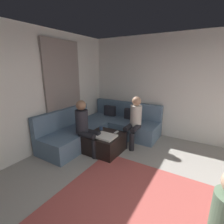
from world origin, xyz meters
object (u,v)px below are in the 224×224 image
at_px(ottoman, 105,143).
at_px(sectional_couch, 103,128).
at_px(game_remote, 116,132).
at_px(person_on_couch_back, 134,119).
at_px(coffee_mug, 101,128).
at_px(person_on_couch_side, 85,125).

bearing_deg(ottoman, sectional_couch, 127.70).
bearing_deg(ottoman, game_remote, 50.71).
relative_size(game_remote, person_on_couch_back, 0.12).
bearing_deg(coffee_mug, person_on_couch_side, -103.94).
xyz_separation_m(game_remote, person_on_couch_back, (0.24, 0.45, 0.23)).
xyz_separation_m(ottoman, game_remote, (0.18, 0.22, 0.22)).
bearing_deg(coffee_mug, ottoman, -39.29).
bearing_deg(sectional_couch, person_on_couch_back, 3.52).
xyz_separation_m(coffee_mug, person_on_couch_back, (0.64, 0.49, 0.19)).
relative_size(ottoman, person_on_couch_back, 0.63).
height_order(coffee_mug, game_remote, coffee_mug).
xyz_separation_m(sectional_couch, coffee_mug, (0.26, -0.44, 0.19)).
xyz_separation_m(sectional_couch, ottoman, (0.48, -0.62, -0.07)).
height_order(game_remote, person_on_couch_side, person_on_couch_side).
bearing_deg(game_remote, ottoman, -129.29).
bearing_deg(game_remote, sectional_couch, 148.89).
bearing_deg(coffee_mug, person_on_couch_back, 37.53).
relative_size(ottoman, coffee_mug, 8.00).
relative_size(coffee_mug, person_on_couch_side, 0.08).
relative_size(sectional_couch, person_on_couch_back, 2.12).
xyz_separation_m(ottoman, person_on_couch_side, (-0.33, -0.26, 0.45)).
distance_m(game_remote, person_on_couch_side, 0.73).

